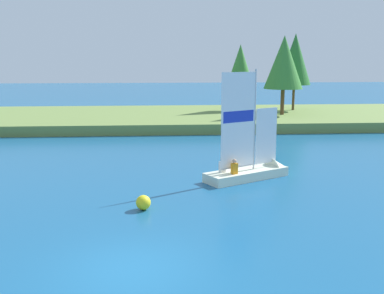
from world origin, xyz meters
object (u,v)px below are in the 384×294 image
at_px(shoreline_tree_midright, 284,62).
at_px(sailboat, 257,167).
at_px(shoreline_tree_centre, 240,65).
at_px(channel_buoy, 143,203).
at_px(shoreline_tree_right, 295,59).

height_order(shoreline_tree_midright, sailboat, shoreline_tree_midright).
bearing_deg(shoreline_tree_centre, channel_buoy, -107.47).
distance_m(shoreline_tree_centre, sailboat, 22.87).
relative_size(shoreline_tree_right, sailboat, 1.30).
distance_m(shoreline_tree_midright, shoreline_tree_right, 4.18).
relative_size(shoreline_tree_midright, sailboat, 1.24).
relative_size(shoreline_tree_midright, channel_buoy, 12.07).
xyz_separation_m(shoreline_tree_right, channel_buoy, (-13.66, -26.63, -5.36)).
distance_m(shoreline_tree_centre, shoreline_tree_midright, 4.92).
bearing_deg(shoreline_tree_midright, sailboat, -108.58).
relative_size(shoreline_tree_midright, shoreline_tree_right, 0.95).
xyz_separation_m(shoreline_tree_midright, channel_buoy, (-11.59, -23.00, -5.10)).
bearing_deg(channel_buoy, shoreline_tree_right, 62.84).
distance_m(shoreline_tree_midright, channel_buoy, 26.26).
xyz_separation_m(shoreline_tree_midright, sailboat, (-6.20, -18.44, -4.91)).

